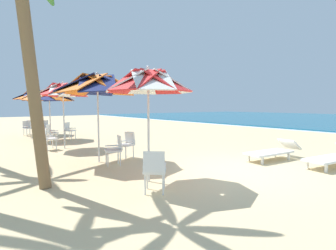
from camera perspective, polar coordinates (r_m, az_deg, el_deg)
ground_plane at (r=7.14m, az=14.99°, el=-9.87°), size 80.00×80.00×0.00m
beach_umbrella_0 at (r=5.74m, az=-4.48°, el=9.43°), size 2.00×2.00×2.63m
plastic_chair_0 at (r=5.09m, az=-3.06°, el=-9.79°), size 0.63×0.63×0.87m
beach_umbrella_1 at (r=8.01m, az=-15.60°, el=8.61°), size 2.56×2.56×2.75m
plastic_chair_1 at (r=7.57m, az=-11.77°, el=-5.16°), size 0.55×0.57×0.87m
plastic_chair_2 at (r=8.54m, az=-9.18°, el=-4.03°), size 0.55×0.57×0.87m
beach_umbrella_2 at (r=11.05m, az=-22.59°, el=7.15°), size 2.07×2.07×2.72m
plastic_chair_3 at (r=10.96m, az=-25.45°, el=-2.54°), size 0.50×0.52×0.87m
beach_umbrella_3 at (r=14.05m, az=-25.18°, el=5.87°), size 2.46×2.46×2.56m
plastic_chair_4 at (r=14.13m, az=-21.39°, el=-0.94°), size 0.63×0.63×0.87m
plastic_chair_5 at (r=13.17m, az=-24.91°, el=-1.42°), size 0.50×0.52×0.87m
beach_umbrella_4 at (r=16.76m, az=-27.62°, el=5.84°), size 2.38×2.38×2.67m
plastic_chair_6 at (r=16.61m, az=-29.07°, el=-0.43°), size 0.57×0.55×0.87m
plastic_chair_7 at (r=16.59m, az=-25.93°, el=-0.32°), size 0.51×0.49×0.87m
plastic_chair_8 at (r=17.31m, az=-28.92°, el=-0.25°), size 0.63×0.62×0.87m
sun_lounger_0 at (r=8.66m, az=33.34°, el=-6.04°), size 0.94×2.22×0.62m
sun_lounger_1 at (r=8.85m, az=22.62°, el=-5.43°), size 0.87×2.20×0.62m
palm_tree_1 at (r=5.99m, az=-28.74°, el=18.96°), size 3.21×2.92×4.76m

